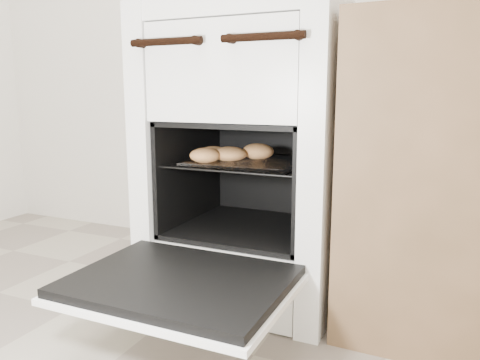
# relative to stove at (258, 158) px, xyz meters

# --- Properties ---
(stove) EXTENTS (0.64, 0.72, 0.98)m
(stove) POSITION_rel_stove_xyz_m (0.00, 0.00, 0.00)
(stove) COLOR white
(stove) RESTS_ON ground
(oven_door) EXTENTS (0.58, 0.45, 0.04)m
(oven_door) POSITION_rel_stove_xyz_m (0.00, -0.54, -0.27)
(oven_door) COLOR black
(oven_door) RESTS_ON stove
(oven_rack) EXTENTS (0.47, 0.45, 0.01)m
(oven_rack) POSITION_rel_stove_xyz_m (0.00, -0.07, -0.01)
(oven_rack) COLOR black
(oven_rack) RESTS_ON stove
(foil_sheet) EXTENTS (0.36, 0.32, 0.01)m
(foil_sheet) POSITION_rel_stove_xyz_m (0.00, -0.09, 0.00)
(foil_sheet) COLOR white
(foil_sheet) RESTS_ON oven_rack
(baked_rolls) EXTENTS (0.28, 0.26, 0.05)m
(baked_rolls) POSITION_rel_stove_xyz_m (-0.06, -0.13, 0.03)
(baked_rolls) COLOR #E19E5A
(baked_rolls) RESTS_ON foil_sheet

